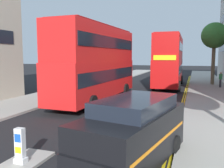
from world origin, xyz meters
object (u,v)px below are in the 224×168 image
double_decker_bus_oncoming (169,60)px  keep_left_bollard (20,147)px  pedestrian_far (221,79)px  double_decker_bus_away (96,61)px  taxi_minivan (132,132)px

double_decker_bus_oncoming → keep_left_bollard: bearing=-96.2°
double_decker_bus_oncoming → pedestrian_far: 5.71m
keep_left_bollard → double_decker_bus_oncoming: bearing=83.8°
double_decker_bus_oncoming → pedestrian_far: bearing=2.7°
double_decker_bus_away → pedestrian_far: size_ratio=6.72×
keep_left_bollard → double_decker_bus_away: double_decker_bus_away is taller
double_decker_bus_away → pedestrian_far: 14.71m
keep_left_bollard → double_decker_bus_oncoming: 21.94m
double_decker_bus_away → pedestrian_far: (9.64, 10.92, -2.04)m
pedestrian_far → taxi_minivan: bearing=-101.9°
double_decker_bus_oncoming → taxi_minivan: size_ratio=2.13×
keep_left_bollard → double_decker_bus_away: bearing=100.1°
double_decker_bus_away → taxi_minivan: 11.35m
keep_left_bollard → double_decker_bus_oncoming: size_ratio=0.10×
keep_left_bollard → taxi_minivan: (3.29, 1.14, 0.46)m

